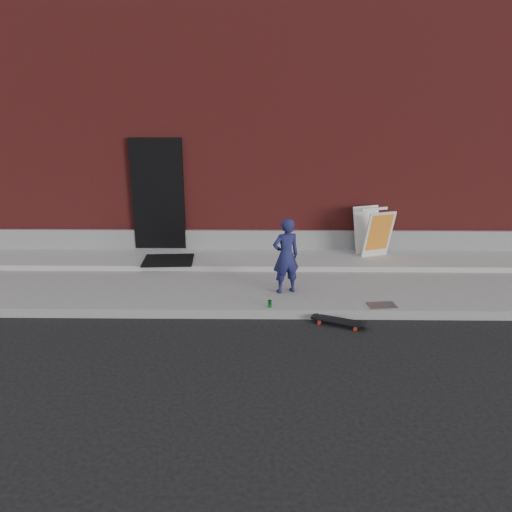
{
  "coord_description": "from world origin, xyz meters",
  "views": [
    {
      "loc": [
        -0.48,
        -7.05,
        3.24
      ],
      "look_at": [
        -0.58,
        0.8,
        0.77
      ],
      "focal_mm": 35.0,
      "sensor_mm": 36.0,
      "label": 1
    }
  ],
  "objects_px": {
    "skateboard": "(339,321)",
    "pizza_sign": "(373,232)",
    "soda_can": "(270,304)",
    "child": "(286,256)"
  },
  "relations": [
    {
      "from": "skateboard",
      "to": "pizza_sign",
      "type": "distance_m",
      "value": 3.05
    },
    {
      "from": "pizza_sign",
      "to": "soda_can",
      "type": "xyz_separation_m",
      "value": [
        -2.09,
        -2.46,
        -0.52
      ]
    },
    {
      "from": "child",
      "to": "skateboard",
      "type": "distance_m",
      "value": 1.43
    },
    {
      "from": "pizza_sign",
      "to": "skateboard",
      "type": "bearing_deg",
      "value": -110.85
    },
    {
      "from": "pizza_sign",
      "to": "soda_can",
      "type": "distance_m",
      "value": 3.27
    },
    {
      "from": "child",
      "to": "skateboard",
      "type": "height_order",
      "value": "child"
    },
    {
      "from": "skateboard",
      "to": "soda_can",
      "type": "distance_m",
      "value": 1.09
    },
    {
      "from": "child",
      "to": "pizza_sign",
      "type": "distance_m",
      "value": 2.56
    },
    {
      "from": "child",
      "to": "pizza_sign",
      "type": "relative_size",
      "value": 1.32
    },
    {
      "from": "child",
      "to": "soda_can",
      "type": "distance_m",
      "value": 0.91
    }
  ]
}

